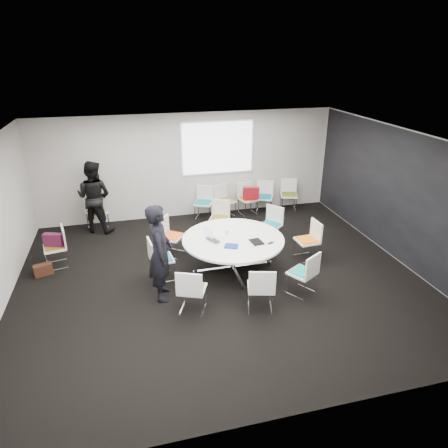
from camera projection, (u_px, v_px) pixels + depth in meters
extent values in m
cube|color=black|center=(219.00, 278.00, 8.18)|extent=(8.00, 7.00, 0.04)
cube|color=white|center=(219.00, 140.00, 7.03)|extent=(8.00, 7.00, 0.04)
cube|color=#AFAAA5|center=(188.00, 166.00, 10.73)|extent=(8.00, 0.04, 2.80)
cube|color=#AFAAA5|center=(292.00, 330.00, 4.48)|extent=(8.00, 0.04, 2.80)
cube|color=#AFAAA5|center=(402.00, 196.00, 8.51)|extent=(0.04, 7.00, 2.80)
cube|color=black|center=(401.00, 197.00, 8.50)|extent=(0.01, 6.94, 2.74)
cube|color=silver|center=(233.00, 267.00, 8.45)|extent=(0.90, 0.90, 0.08)
cylinder|color=silver|center=(233.00, 254.00, 8.32)|extent=(0.10, 0.10, 0.65)
cylinder|color=white|center=(233.00, 239.00, 8.18)|extent=(2.09, 2.09, 0.04)
cube|color=white|center=(218.00, 148.00, 10.67)|extent=(1.90, 0.03, 1.35)
cube|color=silver|center=(306.00, 250.00, 8.81)|extent=(0.45, 0.45, 0.42)
cube|color=white|center=(307.00, 241.00, 8.72)|extent=(0.47, 0.49, 0.04)
cube|color=#D06411|center=(307.00, 240.00, 8.71)|extent=(0.41, 0.42, 0.03)
cube|color=white|center=(316.00, 230.00, 8.69)|extent=(0.07, 0.46, 0.42)
cube|color=silver|center=(270.00, 235.00, 9.55)|extent=(0.59, 0.59, 0.42)
cube|color=white|center=(270.00, 226.00, 9.46)|extent=(0.63, 0.64, 0.04)
cube|color=#096E7E|center=(270.00, 225.00, 9.44)|extent=(0.55, 0.55, 0.03)
cube|color=white|center=(275.00, 214.00, 9.52)|extent=(0.33, 0.37, 0.42)
cube|color=silver|center=(219.00, 228.00, 9.91)|extent=(0.56, 0.56, 0.42)
cube|color=white|center=(219.00, 219.00, 9.81)|extent=(0.60, 0.59, 0.04)
cube|color=#686015|center=(219.00, 218.00, 9.80)|extent=(0.52, 0.51, 0.03)
cube|color=white|center=(221.00, 208.00, 9.91)|extent=(0.43, 0.22, 0.42)
cube|color=silver|center=(173.00, 246.00, 9.00)|extent=(0.59, 0.59, 0.42)
cube|color=white|center=(172.00, 237.00, 8.90)|extent=(0.63, 0.63, 0.04)
cube|color=#DD5018|center=(172.00, 236.00, 8.89)|extent=(0.54, 0.55, 0.03)
cube|color=white|center=(163.00, 226.00, 8.88)|extent=(0.30, 0.39, 0.42)
cube|color=silver|center=(162.00, 269.00, 8.06)|extent=(0.47, 0.47, 0.42)
cube|color=white|center=(162.00, 259.00, 7.97)|extent=(0.49, 0.51, 0.04)
cube|color=#0A5D85|center=(162.00, 258.00, 7.96)|extent=(0.42, 0.44, 0.03)
cube|color=white|center=(150.00, 251.00, 7.81)|extent=(0.09, 0.46, 0.42)
cube|color=silver|center=(193.00, 300.00, 7.06)|extent=(0.55, 0.55, 0.42)
cube|color=white|center=(192.00, 289.00, 6.97)|extent=(0.59, 0.58, 0.04)
cube|color=#627418|center=(192.00, 288.00, 6.96)|extent=(0.52, 0.51, 0.03)
cube|color=white|center=(189.00, 284.00, 6.69)|extent=(0.44, 0.21, 0.42)
cube|color=silver|center=(260.00, 298.00, 7.11)|extent=(0.51, 0.51, 0.42)
cube|color=white|center=(261.00, 287.00, 7.02)|extent=(0.56, 0.54, 0.04)
cube|color=red|center=(261.00, 286.00, 7.01)|extent=(0.48, 0.47, 0.03)
cube|color=white|center=(262.00, 283.00, 6.74)|extent=(0.45, 0.15, 0.42)
cube|color=silver|center=(301.00, 283.00, 7.57)|extent=(0.58, 0.58, 0.42)
cube|color=white|center=(302.00, 273.00, 7.48)|extent=(0.62, 0.62, 0.04)
cube|color=#0B877A|center=(302.00, 271.00, 7.46)|extent=(0.54, 0.53, 0.03)
cube|color=white|center=(313.00, 266.00, 7.25)|extent=(0.41, 0.27, 0.42)
cube|color=silver|center=(204.00, 211.00, 10.92)|extent=(0.56, 0.56, 0.42)
cube|color=white|center=(203.00, 203.00, 10.83)|extent=(0.60, 0.59, 0.04)
cube|color=#0A7C7D|center=(203.00, 202.00, 10.82)|extent=(0.52, 0.51, 0.03)
cube|color=white|center=(205.00, 193.00, 10.92)|extent=(0.43, 0.22, 0.42)
cube|color=silver|center=(225.00, 209.00, 11.05)|extent=(0.55, 0.55, 0.42)
cube|color=white|center=(225.00, 201.00, 10.96)|extent=(0.60, 0.59, 0.04)
cube|color=olive|center=(225.00, 200.00, 10.95)|extent=(0.52, 0.51, 0.03)
cube|color=white|center=(221.00, 192.00, 11.02)|extent=(0.44, 0.22, 0.42)
cube|color=silver|center=(248.00, 207.00, 11.21)|extent=(0.50, 0.50, 0.42)
cube|color=white|center=(248.00, 199.00, 11.12)|extent=(0.54, 0.52, 0.04)
cube|color=#D44413|center=(248.00, 198.00, 11.11)|extent=(0.47, 0.45, 0.03)
cube|color=white|center=(245.00, 189.00, 11.20)|extent=(0.46, 0.13, 0.42)
cube|color=silver|center=(264.00, 205.00, 11.34)|extent=(0.56, 0.56, 0.42)
cube|color=white|center=(264.00, 198.00, 11.24)|extent=(0.60, 0.59, 0.04)
cube|color=#0B6580|center=(264.00, 197.00, 11.23)|extent=(0.52, 0.51, 0.03)
cube|color=white|center=(265.00, 187.00, 11.34)|extent=(0.43, 0.23, 0.42)
cube|color=silver|center=(288.00, 203.00, 11.51)|extent=(0.52, 0.52, 0.42)
cube|color=white|center=(289.00, 195.00, 11.42)|extent=(0.57, 0.56, 0.04)
cube|color=#5B6A16|center=(289.00, 194.00, 11.40)|extent=(0.49, 0.48, 0.03)
cube|color=white|center=(289.00, 185.00, 11.52)|extent=(0.45, 0.17, 0.42)
cube|color=silver|center=(57.00, 257.00, 8.52)|extent=(0.50, 0.50, 0.42)
cube|color=white|center=(55.00, 248.00, 8.43)|extent=(0.52, 0.54, 0.04)
cube|color=olive|center=(55.00, 246.00, 8.41)|extent=(0.45, 0.47, 0.03)
cube|color=white|center=(64.00, 236.00, 8.42)|extent=(0.13, 0.46, 0.42)
cube|color=silver|center=(98.00, 221.00, 10.32)|extent=(0.56, 0.56, 0.42)
cube|color=white|center=(97.00, 212.00, 10.23)|extent=(0.60, 0.59, 0.04)
cube|color=olive|center=(97.00, 211.00, 10.22)|extent=(0.52, 0.51, 0.03)
cube|color=white|center=(92.00, 202.00, 10.29)|extent=(0.43, 0.22, 0.42)
imported|color=black|center=(160.00, 253.00, 7.18)|extent=(0.51, 0.72, 1.85)
imported|color=black|center=(94.00, 197.00, 9.91)|extent=(1.10, 1.00, 1.83)
imported|color=#333338|center=(215.00, 239.00, 8.10)|extent=(0.35, 0.40, 0.03)
cube|color=silver|center=(208.00, 232.00, 8.15)|extent=(0.13, 0.28, 0.22)
cube|color=black|center=(257.00, 242.00, 8.00)|extent=(0.26, 0.33, 0.02)
cube|color=navy|center=(231.00, 246.00, 7.82)|extent=(0.32, 0.28, 0.03)
cube|color=silver|center=(253.00, 233.00, 8.40)|extent=(0.36, 0.36, 0.00)
cube|color=silver|center=(267.00, 234.00, 8.35)|extent=(0.32, 0.24, 0.00)
cylinder|color=white|center=(227.00, 231.00, 8.37)|extent=(0.08, 0.08, 0.09)
cube|color=black|center=(271.00, 243.00, 7.96)|extent=(0.16, 0.12, 0.01)
cube|color=#4E1430|center=(53.00, 240.00, 8.35)|extent=(0.42, 0.27, 0.28)
cube|color=#381D12|center=(43.00, 270.00, 8.21)|extent=(0.39, 0.27, 0.24)
cube|color=maroon|center=(251.00, 193.00, 10.83)|extent=(0.47, 0.26, 0.36)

